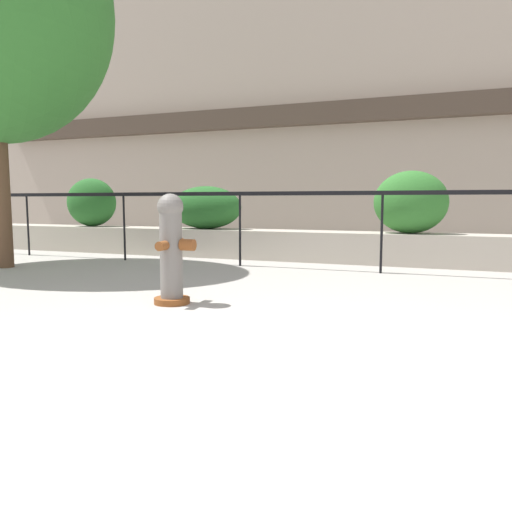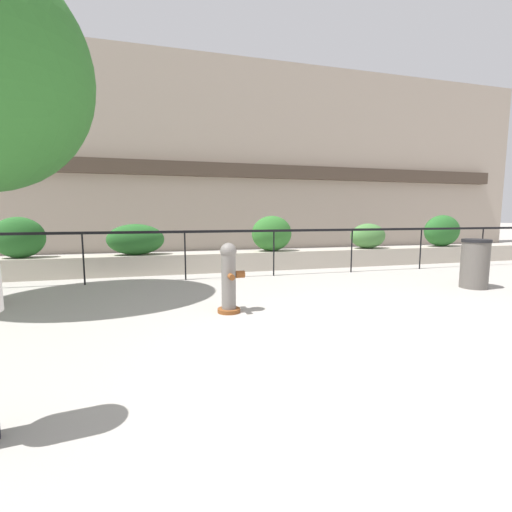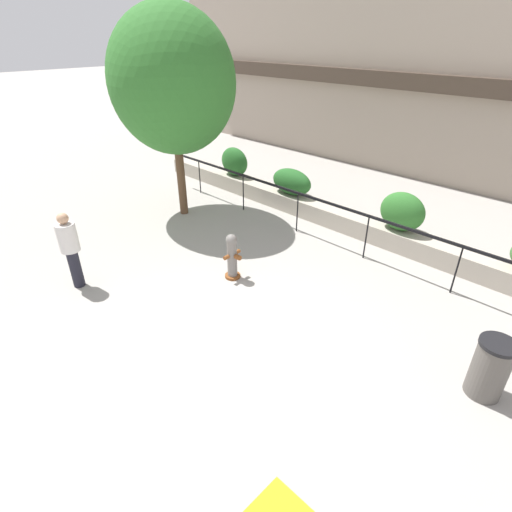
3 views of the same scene
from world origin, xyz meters
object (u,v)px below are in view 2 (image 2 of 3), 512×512
at_px(hedge_bush_1, 136,239).
at_px(hedge_bush_3, 368,236).
at_px(fire_hydrant, 229,277).
at_px(hedge_bush_0, 19,238).
at_px(hedge_bush_2, 272,234).
at_px(hedge_bush_4, 442,231).
at_px(trash_bin, 475,264).

bearing_deg(hedge_bush_1, hedge_bush_3, 0.00).
distance_m(hedge_bush_3, fire_hydrant, 6.37).
height_order(hedge_bush_0, hedge_bush_1, hedge_bush_0).
bearing_deg(fire_hydrant, hedge_bush_0, 136.77).
xyz_separation_m(hedge_bush_0, hedge_bush_2, (6.16, 0.00, 0.01)).
bearing_deg(hedge_bush_4, hedge_bush_3, 180.00).
xyz_separation_m(hedge_bush_0, hedge_bush_4, (11.88, 0.00, 0.02)).
xyz_separation_m(hedge_bush_1, hedge_bush_4, (9.30, 0.00, 0.11)).
height_order(hedge_bush_2, hedge_bush_3, hedge_bush_2).
relative_size(hedge_bush_1, hedge_bush_4, 1.11).
bearing_deg(trash_bin, hedge_bush_1, 153.00).
relative_size(hedge_bush_2, trash_bin, 1.13).
height_order(hedge_bush_1, hedge_bush_4, hedge_bush_4).
relative_size(hedge_bush_0, fire_hydrant, 1.05).
bearing_deg(hedge_bush_3, hedge_bush_1, 180.00).
height_order(hedge_bush_1, trash_bin, hedge_bush_1).
relative_size(hedge_bush_4, trash_bin, 1.24).
distance_m(hedge_bush_0, fire_hydrant, 5.81).
bearing_deg(hedge_bush_3, hedge_bush_4, 0.00).
xyz_separation_m(hedge_bush_1, hedge_bush_2, (3.59, 0.00, 0.10)).
bearing_deg(hedge_bush_3, hedge_bush_0, 180.00).
height_order(hedge_bush_3, fire_hydrant, hedge_bush_3).
bearing_deg(hedge_bush_3, trash_bin, -85.93).
distance_m(hedge_bush_4, trash_bin, 4.29).
distance_m(hedge_bush_1, hedge_bush_2, 3.59).
bearing_deg(hedge_bush_2, trash_bin, -46.85).
distance_m(hedge_bush_3, trash_bin, 3.53).
height_order(hedge_bush_4, trash_bin, hedge_bush_4).
relative_size(hedge_bush_2, fire_hydrant, 1.05).
xyz_separation_m(hedge_bush_2, hedge_bush_4, (5.72, 0.00, 0.01)).
bearing_deg(hedge_bush_2, hedge_bush_0, 180.00).
bearing_deg(hedge_bush_4, trash_bin, -124.84).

